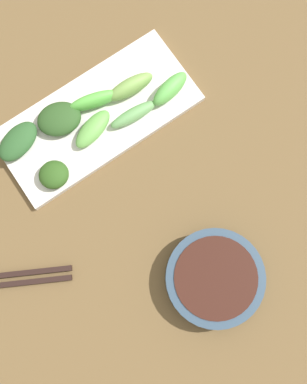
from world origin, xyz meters
TOP-DOWN VIEW (x-y plane):
  - tabletop at (0.00, 0.00)m, footprint 2.10×2.10m
  - sauce_bowl at (-0.17, -0.02)m, footprint 0.14×0.14m
  - serving_plate at (0.13, -0.01)m, footprint 0.14×0.32m
  - broccoli_leafy_0 at (0.09, 0.09)m, footprint 0.05×0.05m
  - broccoli_stalk_1 at (0.15, -0.02)m, footprint 0.04×0.09m
  - broccoli_leafy_2 at (0.16, 0.04)m, footprint 0.07×0.08m
  - broccoli_stalk_3 at (0.10, -0.13)m, footprint 0.04×0.07m
  - broccoli_leafy_4 at (0.16, 0.11)m, footprint 0.06×0.08m
  - broccoli_stalk_5 at (0.10, -0.06)m, footprint 0.03×0.08m
  - broccoli_stalk_6 at (0.14, -0.08)m, footprint 0.03×0.08m
  - broccoli_stalk_7 at (0.11, 0.01)m, footprint 0.05×0.08m

SIDE VIEW (x-z plane):
  - tabletop at x=0.00m, z-range 0.00..0.02m
  - serving_plate at x=0.13m, z-range 0.02..0.03m
  - sauce_bowl at x=-0.17m, z-range 0.02..0.06m
  - broccoli_stalk_5 at x=0.10m, z-range 0.03..0.05m
  - broccoli_stalk_7 at x=0.11m, z-range 0.03..0.05m
  - broccoli_leafy_4 at x=0.16m, z-range 0.03..0.06m
  - broccoli_leafy_0 at x=0.09m, z-range 0.03..0.06m
  - broccoli_leafy_2 at x=0.16m, z-range 0.03..0.06m
  - broccoli_stalk_3 at x=0.10m, z-range 0.03..0.06m
  - broccoli_stalk_1 at x=0.15m, z-range 0.03..0.06m
  - broccoli_stalk_6 at x=0.14m, z-range 0.03..0.06m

